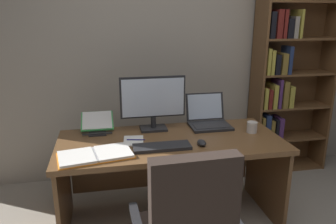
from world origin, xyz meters
TOP-DOWN VIEW (x-y plane):
  - wall_back at (0.00, 1.98)m, footprint 4.62×0.12m
  - desk at (-0.21, 1.09)m, footprint 1.74×0.77m
  - bookshelf at (1.15, 1.76)m, footprint 0.83×0.30m
  - monitor at (-0.31, 1.28)m, footprint 0.54×0.16m
  - laptop at (0.18, 1.29)m, footprint 0.35×0.34m
  - keyboard at (-0.31, 0.86)m, footprint 0.42×0.15m
  - computer_mouse at (-0.01, 0.86)m, footprint 0.06×0.10m
  - reading_stand_with_book at (-0.77, 1.34)m, footprint 0.26×0.27m
  - open_binder at (-0.78, 0.81)m, footprint 0.54×0.36m
  - notepad at (-0.50, 1.03)m, footprint 0.17×0.23m
  - pen at (-0.48, 1.03)m, footprint 0.14×0.04m
  - coffee_mug at (0.48, 1.05)m, footprint 0.08×0.08m

SIDE VIEW (x-z plane):
  - desk at x=-0.21m, z-range 0.17..0.89m
  - notepad at x=-0.50m, z-range 0.72..0.73m
  - open_binder at x=-0.78m, z-range 0.72..0.75m
  - keyboard at x=-0.31m, z-range 0.72..0.75m
  - pen at x=-0.48m, z-range 0.73..0.74m
  - computer_mouse at x=-0.01m, z-range 0.72..0.76m
  - coffee_mug at x=0.48m, z-range 0.72..0.81m
  - laptop at x=0.18m, z-range 0.65..0.91m
  - reading_stand_with_book at x=-0.77m, z-range 0.72..0.86m
  - monitor at x=-0.31m, z-range 0.73..1.18m
  - bookshelf at x=1.15m, z-range -0.03..2.11m
  - wall_back at x=0.00m, z-range 0.00..2.70m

